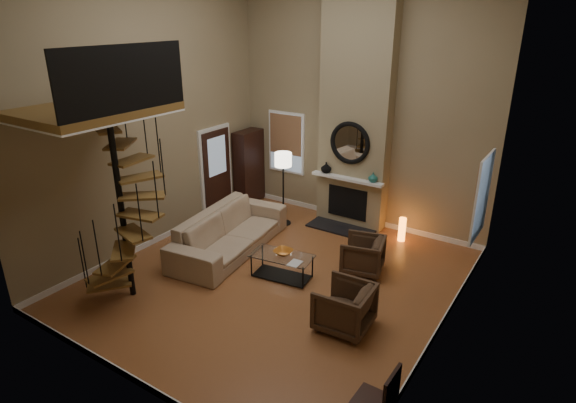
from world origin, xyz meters
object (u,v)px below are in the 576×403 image
Objects in this scene: coffee_table at (282,263)px; side_chair at (380,400)px; hutch at (249,166)px; floor_lamp at (283,165)px; armchair_far at (349,308)px; sofa at (230,232)px; armchair_near at (366,255)px; accent_lamp at (402,230)px.

coffee_table is 3.77m from side_chair.
hutch reaches higher than floor_lamp.
side_chair is at bearing -45.95° from floor_lamp.
armchair_far is 0.85× the size of side_chair.
armchair_near is at bearing -83.99° from sofa.
armchair_near is 1.80m from armchair_far.
side_chair reaches higher than armchair_near.
armchair_far is 4.23m from floor_lamp.
coffee_table is 1.25× the size of side_chair.
side_chair reaches higher than armchair_far.
armchair_near is at bearing 116.72° from side_chair.
sofa is 3.91× the size of armchair_near.
sofa is 1.74× the size of floor_lamp.
floor_lamp is at bearing -14.69° from sofa.
armchair_far is at bearing 2.11° from armchair_near.
accent_lamp is at bearing 64.13° from coffee_table.
side_chair is at bearing -41.41° from hutch.
armchair_far is 0.68× the size of coffee_table.
floor_lamp reaches higher than sofa.
sofa is 1.58m from coffee_table.
sofa is (1.30, -2.36, -0.55)m from hutch.
accent_lamp is (1.30, 2.68, -0.03)m from coffee_table.
sofa is 3.07× the size of side_chair.
armchair_far is at bearing -82.96° from accent_lamp.
side_chair is at bearing -72.12° from accent_lamp.
accent_lamp is at bearing -58.10° from sofa.
armchair_near reaches higher than accent_lamp.
coffee_table is 0.71× the size of floor_lamp.
armchair_near is 0.63× the size of coffee_table.
armchair_near is 0.44× the size of floor_lamp.
accent_lamp is at bearing 14.01° from floor_lamp.
hutch is 3.98m from coffee_table.
coffee_table is at bearing -115.67° from armchair_far.
hutch reaches higher than coffee_table.
sofa is at bearing 148.63° from side_chair.
floor_lamp is (-3.04, 2.74, 1.06)m from armchair_far.
hutch is 2.75m from sofa.
side_chair is (1.70, -3.38, 0.17)m from armchair_near.
floor_lamp is 3.12× the size of accent_lamp.
hutch is at bearing 21.35° from sofa.
coffee_table is 2.67m from floor_lamp.
armchair_far is 3.42m from accent_lamp.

